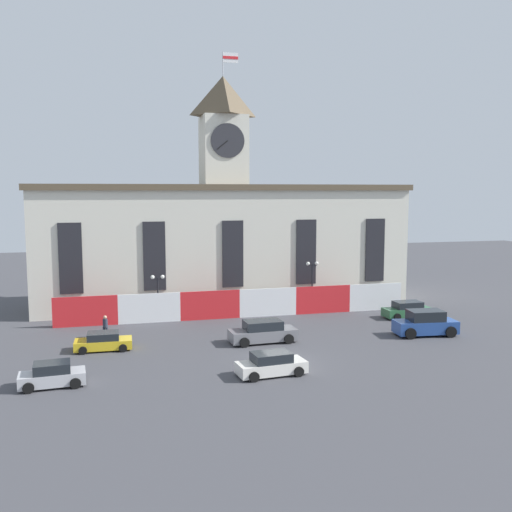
% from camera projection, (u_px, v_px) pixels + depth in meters
% --- Properties ---
extents(ground_plane, '(160.00, 160.00, 0.00)m').
position_uv_depth(ground_plane, '(282.00, 359.00, 40.41)').
color(ground_plane, '#424247').
extents(civic_building, '(38.63, 9.52, 25.99)m').
position_uv_depth(civic_building, '(224.00, 238.00, 60.16)').
color(civic_building, silver).
rests_on(civic_building, ground).
extents(banner_fence, '(33.40, 0.12, 2.68)m').
position_uv_depth(banner_fence, '(240.00, 304.00, 53.54)').
color(banner_fence, red).
rests_on(banner_fence, ground).
extents(street_lamp_far_left, '(1.26, 0.36, 4.24)m').
position_uv_depth(street_lamp_far_left, '(158.00, 287.00, 52.16)').
color(street_lamp_far_left, black).
rests_on(street_lamp_far_left, ground).
extents(street_lamp_right, '(1.26, 0.36, 5.02)m').
position_uv_depth(street_lamp_right, '(312.00, 276.00, 55.74)').
color(street_lamp_right, black).
rests_on(street_lamp_right, ground).
extents(car_silver_hatch, '(4.01, 2.24, 1.50)m').
position_uv_depth(car_silver_hatch, '(52.00, 375.00, 34.79)').
color(car_silver_hatch, '#B7B7BC').
rests_on(car_silver_hatch, ground).
extents(car_white_taxi, '(4.66, 2.50, 1.50)m').
position_uv_depth(car_white_taxi, '(271.00, 365.00, 36.95)').
color(car_white_taxi, white).
rests_on(car_white_taxi, ground).
extents(car_gray_pickup, '(5.39, 2.57, 1.75)m').
position_uv_depth(car_gray_pickup, '(263.00, 332.00, 44.93)').
color(car_gray_pickup, slate).
rests_on(car_gray_pickup, ground).
extents(car_blue_van, '(5.27, 2.77, 2.10)m').
position_uv_depth(car_blue_van, '(425.00, 324.00, 47.09)').
color(car_blue_van, '#284C99').
rests_on(car_blue_van, ground).
extents(car_yellow_coupe, '(4.23, 2.19, 1.35)m').
position_uv_depth(car_yellow_coupe, '(103.00, 342.00, 42.78)').
color(car_yellow_coupe, yellow).
rests_on(car_yellow_coupe, ground).
extents(car_green_wagon, '(4.62, 2.17, 1.55)m').
position_uv_depth(car_green_wagon, '(407.00, 310.00, 53.67)').
color(car_green_wagon, '#2D663D').
rests_on(car_green_wagon, ground).
extents(pedestrian, '(0.53, 0.53, 1.83)m').
position_uv_depth(pedestrian, '(105.00, 326.00, 46.33)').
color(pedestrian, '#282D3D').
rests_on(pedestrian, ground).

